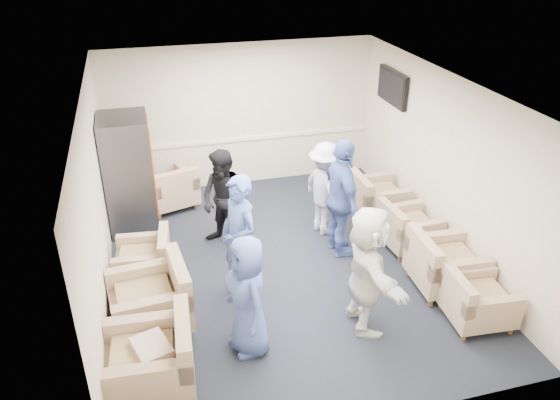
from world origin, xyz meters
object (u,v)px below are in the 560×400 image
object	(u,v)px
armchair_corner	(170,190)
armchair_right_near	(474,301)
armchair_left_near	(155,362)
vending_machine	(129,174)
person_back_right	(325,189)
person_front_left	(248,296)
person_back_left	(224,201)
armchair_right_midfar	(406,229)
person_front_right	(367,269)
armchair_right_far	(375,198)
person_mid_right	(341,199)
armchair_left_mid	(155,301)
person_mid_left	(239,240)
armchair_right_midnear	(442,266)
armchair_left_far	(147,260)

from	to	relation	value
armchair_corner	armchair_right_near	bearing A→B (deg)	112.48
armchair_left_near	armchair_corner	distance (m)	4.29
armchair_corner	vending_machine	world-z (taller)	vending_machine
armchair_right_near	person_back_right	size ratio (longest dim) A/B	0.54
person_front_left	armchair_right_near	bearing A→B (deg)	73.91
vending_machine	person_back_left	bearing A→B (deg)	-37.15
armchair_right_midfar	person_front_right	xyz separation A→B (m)	(-1.36, -1.56, 0.53)
armchair_left_near	armchair_right_far	xyz separation A→B (m)	(3.91, 3.02, -0.04)
person_front_right	armchair_right_far	bearing A→B (deg)	-21.99
vending_machine	person_front_left	world-z (taller)	vending_machine
armchair_right_midfar	person_back_left	size ratio (longest dim) A/B	0.53
person_front_right	armchair_right_midfar	bearing A→B (deg)	-36.58
person_mid_right	armchair_left_mid	bearing A→B (deg)	107.92
armchair_right_midfar	person_mid_left	world-z (taller)	person_mid_left
armchair_corner	vending_machine	xyz separation A→B (m)	(-0.64, -0.50, 0.62)
person_back_right	armchair_right_midnear	bearing A→B (deg)	-165.73
armchair_left_near	person_back_left	world-z (taller)	person_back_left
armchair_right_near	person_back_right	bearing A→B (deg)	26.59
person_front_left	person_back_right	bearing A→B (deg)	132.38
person_front_left	person_mid_right	world-z (taller)	person_mid_right
armchair_left_mid	armchair_right_far	xyz separation A→B (m)	(3.84, 1.94, -0.04)
armchair_corner	armchair_right_far	bearing A→B (deg)	142.75
armchair_left_near	armchair_left_far	xyz separation A→B (m)	(0.01, 2.14, -0.07)
armchair_right_far	person_front_right	bearing A→B (deg)	153.52
armchair_right_midnear	person_front_left	bearing A→B (deg)	103.18
armchair_right_far	vending_machine	distance (m)	4.14
armchair_right_midnear	person_front_left	xyz separation A→B (m)	(-2.84, -0.50, 0.41)
armchair_left_mid	armchair_right_midfar	distance (m)	3.99
armchair_left_mid	person_front_right	world-z (taller)	person_front_right
armchair_left_far	armchair_right_midfar	size ratio (longest dim) A/B	0.99
person_back_left	person_front_right	world-z (taller)	person_front_right
armchair_right_far	person_back_left	xyz separation A→B (m)	(-2.66, -0.30, 0.47)
armchair_right_midnear	person_front_right	bearing A→B (deg)	112.12
armchair_right_midfar	person_mid_left	size ratio (longest dim) A/B	0.47
armchair_corner	person_front_right	size ratio (longest dim) A/B	0.63
armchair_left_near	armchair_right_midnear	distance (m)	4.05
armchair_left_far	person_front_right	world-z (taller)	person_front_right
armchair_right_midfar	armchair_right_near	bearing A→B (deg)	176.07
person_front_right	person_front_left	bearing A→B (deg)	95.94
armchair_left_mid	person_back_left	bearing A→B (deg)	138.71
person_front_left	armchair_left_far	bearing A→B (deg)	-159.03
armchair_left_far	armchair_right_midnear	size ratio (longest dim) A/B	0.90
armchair_left_near	person_mid_left	bearing A→B (deg)	142.51
armchair_left_far	vending_machine	distance (m)	1.75
armchair_right_far	person_mid_left	distance (m)	3.19
armchair_left_mid	armchair_right_midnear	distance (m)	3.89
person_mid_left	person_back_left	size ratio (longest dim) A/B	1.12
armchair_right_midfar	person_front_right	distance (m)	2.13
armchair_left_far	person_mid_left	distance (m)	1.55
armchair_left_mid	armchair_corner	world-z (taller)	armchair_left_mid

